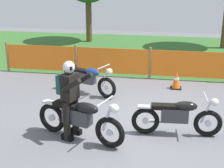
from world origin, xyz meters
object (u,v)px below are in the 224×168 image
at_px(motorcycle_lead, 177,116).
at_px(motorcycle_trailing, 80,118).
at_px(motorcycle_third, 88,79).
at_px(rider_trailing, 70,95).
at_px(traffic_cone, 176,80).

bearing_deg(motorcycle_lead, motorcycle_trailing, -169.20).
relative_size(motorcycle_third, rider_trailing, 1.07).
height_order(rider_trailing, traffic_cone, rider_trailing).
bearing_deg(motorcycle_third, traffic_cone, 42.34).
xyz_separation_m(motorcycle_third, traffic_cone, (2.51, 0.88, -0.18)).
xyz_separation_m(motorcycle_third, rider_trailing, (0.26, -2.63, 0.51)).
relative_size(motorcycle_trailing, traffic_cone, 3.85).
bearing_deg(motorcycle_third, motorcycle_trailing, -56.76).
bearing_deg(rider_trailing, motorcycle_third, 114.68).
distance_m(motorcycle_trailing, motorcycle_third, 2.74).
xyz_separation_m(motorcycle_trailing, motorcycle_third, (-0.48, 2.70, -0.05)).
xyz_separation_m(motorcycle_lead, motorcycle_trailing, (-2.01, -0.54, 0.04)).
bearing_deg(traffic_cone, rider_trailing, -122.66).
bearing_deg(motorcycle_lead, traffic_cone, 85.51).
distance_m(motorcycle_lead, traffic_cone, 3.05).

